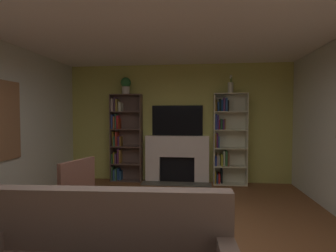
{
  "coord_description": "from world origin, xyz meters",
  "views": [
    {
      "loc": [
        0.49,
        -2.92,
        1.57
      ],
      "look_at": [
        0.0,
        1.3,
        1.39
      ],
      "focal_mm": 28.01,
      "sensor_mm": 36.0,
      "label": 1
    }
  ],
  "objects_px": {
    "fireplace": "(177,158)",
    "bookshelf_right": "(226,139)",
    "potted_plant": "(126,85)",
    "vase_with_flowers": "(231,87)",
    "armchair": "(67,193)",
    "tv": "(177,120)",
    "bookshelf_left": "(123,138)"
  },
  "relations": [
    {
      "from": "tv",
      "to": "vase_with_flowers",
      "type": "height_order",
      "value": "vase_with_flowers"
    },
    {
      "from": "tv",
      "to": "vase_with_flowers",
      "type": "relative_size",
      "value": 2.85
    },
    {
      "from": "bookshelf_left",
      "to": "potted_plant",
      "type": "relative_size",
      "value": 5.2
    },
    {
      "from": "bookshelf_left",
      "to": "armchair",
      "type": "bearing_deg",
      "value": -89.99
    },
    {
      "from": "fireplace",
      "to": "armchair",
      "type": "relative_size",
      "value": 1.63
    },
    {
      "from": "potted_plant",
      "to": "vase_with_flowers",
      "type": "xyz_separation_m",
      "value": [
        2.41,
        0.0,
        -0.07
      ]
    },
    {
      "from": "tv",
      "to": "potted_plant",
      "type": "bearing_deg",
      "value": -174.32
    },
    {
      "from": "potted_plant",
      "to": "tv",
      "type": "bearing_deg",
      "value": 5.68
    },
    {
      "from": "potted_plant",
      "to": "vase_with_flowers",
      "type": "distance_m",
      "value": 2.42
    },
    {
      "from": "bookshelf_right",
      "to": "vase_with_flowers",
      "type": "distance_m",
      "value": 1.18
    },
    {
      "from": "tv",
      "to": "bookshelf_left",
      "type": "bearing_deg",
      "value": -176.87
    },
    {
      "from": "tv",
      "to": "bookshelf_right",
      "type": "distance_m",
      "value": 1.19
    },
    {
      "from": "fireplace",
      "to": "bookshelf_right",
      "type": "distance_m",
      "value": 1.21
    },
    {
      "from": "potted_plant",
      "to": "bookshelf_left",
      "type": "bearing_deg",
      "value": 153.33
    },
    {
      "from": "tv",
      "to": "bookshelf_left",
      "type": "relative_size",
      "value": 0.58
    },
    {
      "from": "fireplace",
      "to": "tv",
      "type": "xyz_separation_m",
      "value": [
        0.0,
        0.07,
        0.88
      ]
    },
    {
      "from": "potted_plant",
      "to": "vase_with_flowers",
      "type": "bearing_deg",
      "value": 0.03
    },
    {
      "from": "bookshelf_right",
      "to": "potted_plant",
      "type": "xyz_separation_m",
      "value": [
        -2.32,
        -0.03,
        1.24
      ]
    },
    {
      "from": "potted_plant",
      "to": "armchair",
      "type": "relative_size",
      "value": 0.41
    },
    {
      "from": "vase_with_flowers",
      "to": "fireplace",
      "type": "bearing_deg",
      "value": 177.87
    },
    {
      "from": "armchair",
      "to": "tv",
      "type": "bearing_deg",
      "value": 64.74
    },
    {
      "from": "bookshelf_right",
      "to": "potted_plant",
      "type": "distance_m",
      "value": 2.64
    },
    {
      "from": "armchair",
      "to": "potted_plant",
      "type": "bearing_deg",
      "value": 87.9
    },
    {
      "from": "armchair",
      "to": "bookshelf_right",
      "type": "bearing_deg",
      "value": 47.83
    },
    {
      "from": "fireplace",
      "to": "potted_plant",
      "type": "xyz_separation_m",
      "value": [
        -1.21,
        -0.05,
        1.71
      ]
    },
    {
      "from": "vase_with_flowers",
      "to": "armchair",
      "type": "relative_size",
      "value": 0.43
    },
    {
      "from": "armchair",
      "to": "bookshelf_left",
      "type": "bearing_deg",
      "value": 90.01
    },
    {
      "from": "fireplace",
      "to": "bookshelf_right",
      "type": "bearing_deg",
      "value": -0.84
    },
    {
      "from": "bookshelf_left",
      "to": "bookshelf_right",
      "type": "xyz_separation_m",
      "value": [
        2.42,
        -0.02,
        0.01
      ]
    },
    {
      "from": "vase_with_flowers",
      "to": "potted_plant",
      "type": "bearing_deg",
      "value": -179.97
    },
    {
      "from": "vase_with_flowers",
      "to": "armchair",
      "type": "height_order",
      "value": "vase_with_flowers"
    },
    {
      "from": "tv",
      "to": "vase_with_flowers",
      "type": "xyz_separation_m",
      "value": [
        1.21,
        -0.12,
        0.76
      ]
    }
  ]
}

